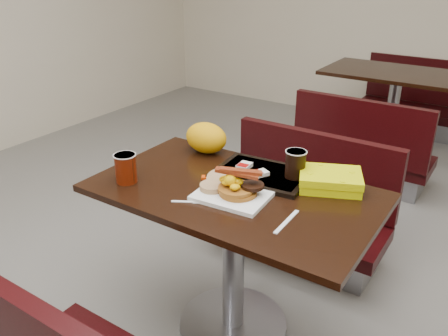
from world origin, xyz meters
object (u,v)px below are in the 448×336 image
Objects in this scene: coffee_cup_far at (295,164)px; hashbrown_sleeve_right at (260,173)px; pancake_stack at (238,191)px; tray at (262,174)px; coffee_cup_near at (126,168)px; bench_near_n at (299,203)px; hashbrown_sleeve_left at (244,166)px; clamshell at (330,180)px; paper_bag at (206,138)px; table_near at (233,263)px; bench_far_n at (411,97)px; bench_far_s at (366,140)px; knife at (287,222)px; platter at (233,195)px; fork at (182,202)px; table_far at (392,114)px.

hashbrown_sleeve_right is at bearing -151.89° from coffee_cup_far.
pancake_stack is 0.24m from tray.
coffee_cup_far is (0.60, 0.41, 0.02)m from coffee_cup_near.
hashbrown_sleeve_left is (-0.05, -0.53, 0.42)m from bench_near_n.
pancake_stack is 0.60× the size of clamshell.
coffee_cup_far is 0.16m from clamshell.
paper_bag is (-0.34, -0.43, 0.47)m from bench_near_n.
bench_far_n is (0.00, 3.30, -0.02)m from table_near.
table_near is 0.70m from bench_near_n.
knife reaches higher than bench_far_s.
paper_bag is at bearing 78.69° from coffee_cup_near.
platter is at bearing 16.06° from coffee_cup_near.
bench_far_n is 3.55m from coffee_cup_near.
paper_bag is at bearing -127.96° from bench_near_n.
pancake_stack is 0.20m from hashbrown_sleeve_right.
clamshell is (0.44, 0.44, 0.03)m from fork.
knife is 0.87× the size of paper_bag.
knife is at bearing -117.91° from clamshell.
paper_bag is at bearing 85.31° from fork.
pancake_stack is at bearing -88.45° from bench_far_s.
table_far reaches higher than bench_near_n.
table_near is 7.83× the size of pancake_stack.
hashbrown_sleeve_left is at bearing 51.60° from fork.
clamshell is (0.76, 0.43, -0.03)m from coffee_cup_near.
pancake_stack is (0.05, -1.96, 0.42)m from bench_far_s.
bench_near_n is 8.35× the size of coffee_cup_far.
fork reaches higher than table_near.
coffee_cup_far is at bearing 164.39° from clamshell.
coffee_cup_near is (-0.43, -0.90, 0.45)m from bench_near_n.
hashbrown_sleeve_right is at bearing -85.59° from bench_near_n.
clamshell is at bearing -78.81° from bench_far_s.
bench_near_n is 4.59× the size of paper_bag.
knife reaches higher than bench_near_n.
pancake_stack reaches higher than platter.
table_near is 0.43m from hashbrown_sleeve_right.
platter is 1.14× the size of clamshell.
coffee_cup_near reaches higher than table_near.
platter is at bearing -62.99° from table_near.
coffee_cup_near is at bearing -155.42° from table_near.
clamshell is at bearing -2.88° from paper_bag.
pancake_stack is at bearing -68.93° from hashbrown_sleeve_left.
fork is at bearing -103.23° from hashbrown_sleeve_left.
coffee_cup_near is 0.60m from tray.
coffee_cup_near is 1.75× the size of hashbrown_sleeve_left.
coffee_cup_near reaches higher than pancake_stack.
coffee_cup_near is at bearing -101.56° from bench_far_s.
hashbrown_sleeve_left is 0.10m from hashbrown_sleeve_right.
coffee_cup_far reaches higher than hashbrown_sleeve_right.
platter is 0.48m from coffee_cup_near.
platter reaches higher than bench_far_n.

